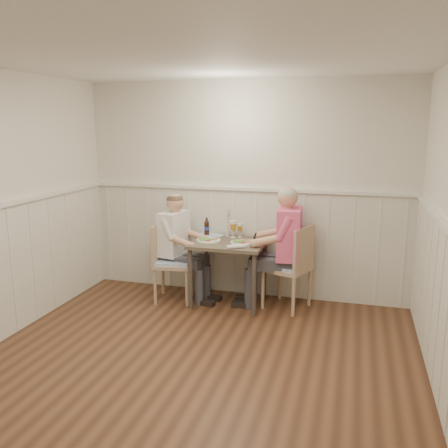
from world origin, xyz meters
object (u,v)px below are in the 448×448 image
dining_table (229,251)px  diner_cream (177,254)px  chair_left (169,259)px  man_in_pink (285,257)px  grass_vase (227,224)px  chair_right (292,264)px  beer_bottle (207,227)px

dining_table → diner_cream: (-0.65, 0.01, -0.10)m
dining_table → chair_left: size_ratio=0.90×
chair_left → man_in_pink: man_in_pink is taller
dining_table → diner_cream: diner_cream is taller
dining_table → man_in_pink: (0.65, 0.03, -0.04)m
chair_left → dining_table: bearing=6.8°
dining_table → grass_vase: 0.38m
chair_right → man_in_pink: (-0.08, -0.00, 0.08)m
dining_table → diner_cream: 0.66m
chair_right → beer_bottle: 1.15m
beer_bottle → chair_right: bearing=-11.4°
man_in_pink → beer_bottle: size_ratio=6.58×
chair_right → dining_table: bearing=-177.3°
chair_right → chair_left: (-1.45, -0.12, -0.02)m
diner_cream → grass_vase: 0.71m
chair_left → man_in_pink: (1.37, 0.12, 0.09)m
dining_table → grass_vase: size_ratio=2.43×
man_in_pink → beer_bottle: man_in_pink is taller
dining_table → beer_bottle: beer_bottle is taller
grass_vase → man_in_pink: bearing=-16.9°
man_in_pink → diner_cream: 1.30m
beer_bottle → chair_left: bearing=-137.1°
grass_vase → chair_right: bearing=-15.3°
chair_left → diner_cream: diner_cream is taller
chair_left → grass_vase: grass_vase is taller
diner_cream → grass_vase: size_ratio=3.77×
chair_right → grass_vase: 0.93m
man_in_pink → grass_vase: size_ratio=4.15×
chair_right → grass_vase: bearing=164.7°
chair_left → man_in_pink: 1.37m
chair_left → diner_cream: bearing=57.8°
chair_right → man_in_pink: size_ratio=0.68×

